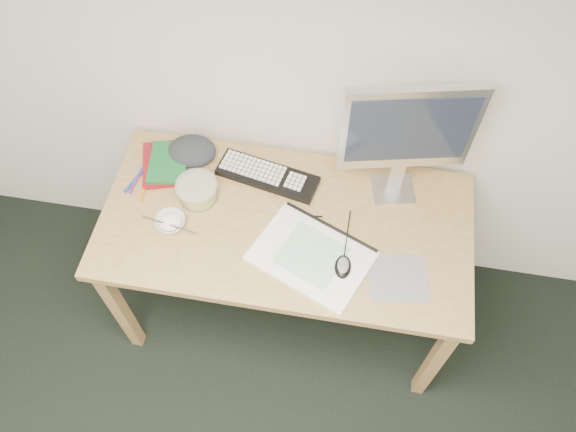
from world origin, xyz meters
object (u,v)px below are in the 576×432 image
Objects in this scene: desk at (285,234)px; keyboard at (268,176)px; monitor at (408,132)px; rice_bowl at (170,222)px; sketchpad at (312,256)px.

keyboard is at bearing 118.50° from desk.
monitor is at bearing 29.59° from desk.
rice_bowl reaches higher than desk.
keyboard is 3.51× the size of rice_bowl.
sketchpad reaches higher than desk.
monitor is at bearing 20.58° from rice_bowl.
monitor reaches higher than sketchpad.
keyboard is at bearing 147.92° from sketchpad.
desk is 0.61m from monitor.
monitor reaches higher than keyboard.
sketchpad is 0.55m from monitor.
sketchpad is 0.54m from rice_bowl.
rice_bowl is at bearing -168.75° from desk.
monitor is (0.27, 0.35, 0.33)m from sketchpad.
rice_bowl is (-0.54, 0.04, 0.01)m from sketchpad.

